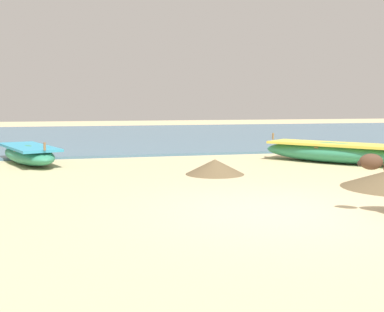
# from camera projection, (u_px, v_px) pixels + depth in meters

# --- Properties ---
(ground) EXTENTS (80.00, 80.00, 0.00)m
(ground) POSITION_uv_depth(u_px,v_px,m) (279.00, 212.00, 7.19)
(ground) COLOR #CCB789
(sea_water) EXTENTS (60.00, 20.00, 0.08)m
(sea_water) POSITION_uv_depth(u_px,v_px,m) (136.00, 135.00, 24.46)
(sea_water) COLOR slate
(sea_water) RESTS_ON ground
(fishing_boat_1) EXTENTS (3.52, 3.97, 0.77)m
(fishing_boat_1) POSITION_uv_depth(u_px,v_px,m) (333.00, 152.00, 13.19)
(fishing_boat_1) COLOR #338C66
(fishing_boat_1) RESTS_ON ground
(fishing_boat_2) EXTENTS (2.15, 3.66, 0.71)m
(fishing_boat_2) POSITION_uv_depth(u_px,v_px,m) (29.00, 154.00, 12.95)
(fishing_boat_2) COLOR #338C66
(fishing_boat_2) RESTS_ON ground
(debris_pile_0) EXTENTS (1.79, 1.79, 0.36)m
(debris_pile_0) POSITION_uv_depth(u_px,v_px,m) (215.00, 167.00, 11.00)
(debris_pile_0) COLOR brown
(debris_pile_0) RESTS_ON ground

